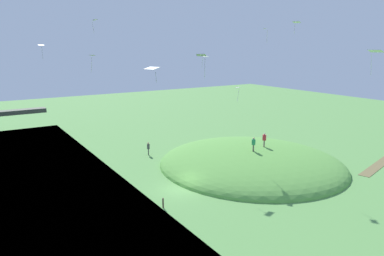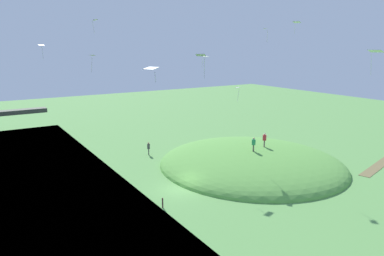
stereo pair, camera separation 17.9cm
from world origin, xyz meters
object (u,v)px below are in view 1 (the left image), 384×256
object	(u,v)px
person_on_hilltop	(148,147)
kite_5	(376,52)
kite_0	(204,57)
kite_9	(95,21)
kite_1	(265,30)
kite_3	(92,57)
kite_2	(296,23)
kite_4	(202,57)
kite_6	(152,69)
person_with_child	(264,138)
mooring_post	(163,203)
person_near_shore	(254,143)
kite_8	(237,89)
kite_7	(41,46)

from	to	relation	value
person_on_hilltop	kite_5	world-z (taller)	kite_5
kite_0	kite_9	xyz separation A→B (m)	(-10.60, 6.90, 4.04)
kite_1	kite_9	xyz separation A→B (m)	(-17.79, 9.36, 0.94)
kite_0	kite_3	distance (m)	12.97
person_on_hilltop	kite_2	world-z (taller)	kite_2
kite_4	kite_6	distance (m)	5.26
person_with_child	kite_5	xyz separation A→B (m)	(-0.70, -13.84, 10.79)
kite_9	kite_2	bearing A→B (deg)	-37.53
kite_1	mooring_post	bearing A→B (deg)	-161.73
person_with_child	kite_4	size ratio (longest dim) A/B	0.84
person_near_shore	kite_8	xyz separation A→B (m)	(-2.13, 0.74, 6.54)
kite_4	kite_7	world-z (taller)	kite_7
kite_4	kite_6	bearing A→B (deg)	-172.26
person_near_shore	kite_4	xyz separation A→B (m)	(-11.01, -5.08, 10.43)
person_on_hilltop	kite_3	world-z (taller)	kite_3
person_near_shore	kite_6	size ratio (longest dim) A/B	1.32
kite_4	kite_3	bearing A→B (deg)	107.18
person_near_shore	kite_8	world-z (taller)	kite_8
kite_1	kite_7	size ratio (longest dim) A/B	1.07
kite_6	kite_8	xyz separation A→B (m)	(14.03, 6.52, -3.07)
person_with_child	kite_6	world-z (taller)	kite_6
kite_1	kite_5	world-z (taller)	kite_1
kite_3	kite_9	world-z (taller)	kite_9
kite_7	kite_8	size ratio (longest dim) A/B	0.96
mooring_post	person_on_hilltop	bearing A→B (deg)	68.93
person_with_child	kite_9	bearing A→B (deg)	98.44
person_on_hilltop	kite_1	distance (m)	21.48
kite_4	kite_6	size ratio (longest dim) A/B	1.63
person_near_shore	kite_6	world-z (taller)	kite_6
kite_5	kite_4	bearing A→B (deg)	148.20
kite_1	kite_4	size ratio (longest dim) A/B	0.80
person_with_child	mooring_post	world-z (taller)	person_with_child
kite_3	kite_6	size ratio (longest dim) A/B	1.55
kite_2	mooring_post	world-z (taller)	kite_2
kite_0	kite_8	xyz separation A→B (m)	(2.36, -3.39, -3.61)
kite_6	kite_8	size ratio (longest dim) A/B	0.78
kite_5	person_with_child	bearing A→B (deg)	87.11
kite_2	kite_4	xyz separation A→B (m)	(-14.00, -2.22, -3.44)
kite_4	kite_5	bearing A→B (deg)	-31.80
person_with_child	mooring_post	bearing A→B (deg)	144.38
person_on_hilltop	kite_7	distance (m)	18.39
person_near_shore	person_on_hilltop	size ratio (longest dim) A/B	0.94
person_with_child	kite_0	xyz separation A→B (m)	(-7.01, 3.32, 10.11)
kite_9	mooring_post	size ratio (longest dim) A/B	1.69
kite_1	kite_8	bearing A→B (deg)	-169.08
kite_2	kite_9	world-z (taller)	kite_9
person_on_hilltop	kite_6	world-z (taller)	kite_6
kite_6	kite_5	bearing A→B (deg)	-21.98
person_near_shore	kite_7	world-z (taller)	kite_7
person_near_shore	person_with_child	world-z (taller)	person_with_child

